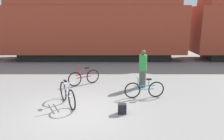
{
  "coord_description": "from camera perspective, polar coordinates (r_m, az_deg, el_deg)",
  "views": [
    {
      "loc": [
        1.29,
        -6.86,
        3.17
      ],
      "look_at": [
        1.3,
        1.59,
        1.1
      ],
      "focal_mm": 35.0,
      "sensor_mm": 36.0,
      "label": 1
    }
  ],
  "objects": [
    {
      "name": "backpack",
      "position": [
        7.43,
        2.59,
        -10.08
      ],
      "size": [
        0.28,
        0.2,
        0.34
      ],
      "color": "black",
      "rests_on": "ground_plane"
    },
    {
      "name": "ground_plane",
      "position": [
        7.67,
        -9.95,
        -10.88
      ],
      "size": [
        80.0,
        80.0,
        0.0
      ],
      "primitive_type": "plane",
      "color": "gray"
    },
    {
      "name": "person_in_green",
      "position": [
        10.03,
        7.96,
        0.33
      ],
      "size": [
        0.35,
        0.35,
        1.72
      ],
      "rotation": [
        0.0,
        0.0,
        2.48
      ],
      "color": "#514C47",
      "rests_on": "ground_plane"
    },
    {
      "name": "rail_near",
      "position": [
        16.06,
        -4.7,
        2.36
      ],
      "size": [
        53.08,
        0.07,
        0.01
      ],
      "primitive_type": "cube",
      "color": "#4C4238",
      "rests_on": "ground_plane"
    },
    {
      "name": "bicycle_maroon",
      "position": [
        10.49,
        -7.41,
        -1.89
      ],
      "size": [
        1.39,
        0.94,
        0.85
      ],
      "color": "black",
      "rests_on": "ground_plane"
    },
    {
      "name": "freight_train",
      "position": [
        16.47,
        -4.69,
        12.34
      ],
      "size": [
        41.08,
        2.81,
        5.25
      ],
      "color": "black",
      "rests_on": "ground_plane"
    },
    {
      "name": "rail_far",
      "position": [
        17.47,
        -4.33,
        3.3
      ],
      "size": [
        53.08,
        0.07,
        0.01
      ],
      "primitive_type": "cube",
      "color": "#4C4238",
      "rests_on": "ground_plane"
    },
    {
      "name": "bicycle_teal",
      "position": [
        8.84,
        8.37,
        -5.02
      ],
      "size": [
        1.62,
        0.46,
        0.81
      ],
      "color": "black",
      "rests_on": "ground_plane"
    },
    {
      "name": "bicycle_silver",
      "position": [
        8.2,
        -11.69,
        -6.35
      ],
      "size": [
        0.89,
        1.58,
        0.93
      ],
      "color": "black",
      "rests_on": "ground_plane"
    }
  ]
}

